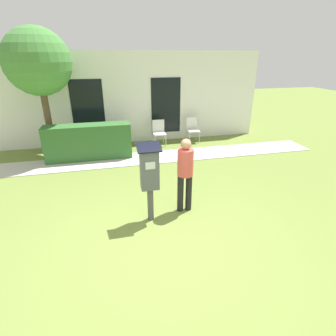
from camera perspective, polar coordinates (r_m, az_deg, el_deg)
The scene contains 10 objects.
ground_plane at distance 4.82m, azimuth -0.59°, elevation -15.88°, with size 40.00×40.00×0.00m, color olive.
sidewalk at distance 8.38m, azimuth -6.91°, elevation 1.99°, with size 12.00×1.10×0.02m.
building_facade at distance 9.89m, azimuth -8.83°, elevation 14.73°, with size 10.00×0.26×3.20m.
parking_meter at distance 4.91m, azimuth -4.03°, elevation -1.15°, with size 0.44×0.31×1.59m.
person_standing at distance 5.26m, azimuth 3.77°, elevation -0.46°, with size 0.32×0.32×1.58m.
outdoor_chair_left at distance 9.44m, azimuth -9.90°, elevation 7.60°, with size 0.44×0.44×0.90m.
outdoor_chair_middle at distance 9.57m, azimuth -1.99°, elevation 8.15°, with size 0.44×0.44×0.90m.
outdoor_chair_right at distance 10.00m, azimuth 5.34°, elevation 8.73°, with size 0.44×0.44×0.90m.
hedge_row at distance 8.55m, azimuth -16.87°, elevation 5.41°, with size 2.60×0.60×1.10m.
tree at distance 8.91m, azimuth -26.50°, elevation 19.84°, with size 1.90×1.90×3.82m.
Camera 1 is at (-0.82, -3.64, 3.06)m, focal length 28.00 mm.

